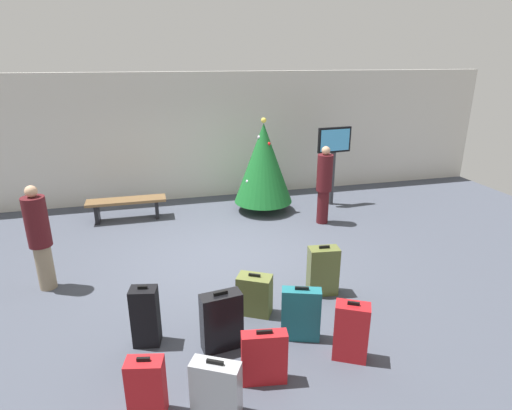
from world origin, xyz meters
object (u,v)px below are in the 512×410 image
at_px(flight_info_kiosk, 334,152).
at_px(suitcase_7, 301,314).
at_px(suitcase_0, 222,321).
at_px(suitcase_2, 351,332).
at_px(traveller_1, 324,183).
at_px(suitcase_5, 216,388).
at_px(suitcase_1, 146,388).
at_px(waiting_bench, 127,204).
at_px(suitcase_6, 264,358).
at_px(holiday_tree, 263,163).
at_px(suitcase_3, 323,271).
at_px(traveller_0, 39,236).
at_px(suitcase_8, 145,316).
at_px(suitcase_4, 255,295).

relative_size(flight_info_kiosk, suitcase_7, 2.52).
height_order(suitcase_0, suitcase_2, suitcase_0).
height_order(traveller_1, suitcase_7, traveller_1).
bearing_deg(flight_info_kiosk, suitcase_5, -123.78).
relative_size(suitcase_1, suitcase_2, 0.90).
relative_size(waiting_bench, suitcase_1, 2.44).
distance_m(waiting_bench, suitcase_6, 5.82).
bearing_deg(suitcase_5, holiday_tree, 70.06).
bearing_deg(suitcase_3, traveller_0, 163.44).
xyz_separation_m(suitcase_5, suitcase_6, (0.59, 0.29, 0.02)).
distance_m(suitcase_0, suitcase_8, 0.97).
bearing_deg(suitcase_5, suitcase_1, 168.26).
bearing_deg(waiting_bench, suitcase_5, -79.86).
bearing_deg(suitcase_8, traveller_0, 130.00).
distance_m(holiday_tree, suitcase_7, 4.90).
bearing_deg(suitcase_5, suitcase_2, 13.63).
bearing_deg(flight_info_kiosk, holiday_tree, -179.22).
relative_size(traveller_1, suitcase_8, 2.06).
distance_m(waiting_bench, suitcase_5, 5.97).
bearing_deg(traveller_0, traveller_1, 15.73).
height_order(waiting_bench, suitcase_7, suitcase_7).
relative_size(suitcase_0, suitcase_4, 1.29).
relative_size(traveller_0, suitcase_0, 2.11).
xyz_separation_m(waiting_bench, suitcase_1, (0.37, -5.74, -0.04)).
xyz_separation_m(flight_info_kiosk, suitcase_8, (-4.50, -4.40, -0.93)).
xyz_separation_m(suitcase_4, suitcase_5, (-0.82, -1.62, 0.01)).
relative_size(suitcase_5, suitcase_7, 0.84).
relative_size(suitcase_3, suitcase_8, 0.97).
distance_m(holiday_tree, suitcase_5, 6.11).
relative_size(suitcase_1, suitcase_7, 0.93).
bearing_deg(suitcase_7, traveller_0, 147.46).
xyz_separation_m(flight_info_kiosk, suitcase_0, (-3.59, -4.72, -0.95)).
relative_size(suitcase_0, suitcase_6, 1.18).
distance_m(holiday_tree, flight_info_kiosk, 1.76).
xyz_separation_m(waiting_bench, suitcase_4, (1.87, -4.26, -0.07)).
distance_m(traveller_0, suitcase_0, 3.26).
relative_size(suitcase_3, suitcase_6, 1.18).
distance_m(suitcase_2, suitcase_6, 1.12).
height_order(traveller_1, suitcase_0, traveller_1).
bearing_deg(suitcase_3, waiting_bench, 126.99).
bearing_deg(suitcase_2, suitcase_7, 131.73).
bearing_deg(holiday_tree, suitcase_0, -111.27).
height_order(suitcase_4, suitcase_8, suitcase_8).
xyz_separation_m(waiting_bench, suitcase_6, (1.64, -5.59, -0.05)).
height_order(waiting_bench, suitcase_8, suitcase_8).
relative_size(suitcase_4, suitcase_8, 0.75).
relative_size(traveller_0, suitcase_4, 2.72).
relative_size(holiday_tree, traveller_1, 1.28).
height_order(suitcase_2, suitcase_4, suitcase_2).
xyz_separation_m(holiday_tree, suitcase_3, (-0.10, -3.81, -0.77)).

